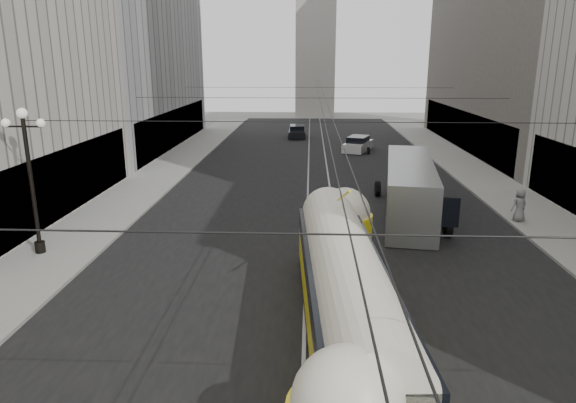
{
  "coord_description": "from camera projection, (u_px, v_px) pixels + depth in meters",
  "views": [
    {
      "loc": [
        -0.63,
        -2.97,
        8.4
      ],
      "look_at": [
        -1.47,
        16.27,
        3.11
      ],
      "focal_mm": 32.0,
      "sensor_mm": 36.0,
      "label": 1
    }
  ],
  "objects": [
    {
      "name": "road",
      "position": [
        319.0,
        183.0,
        36.36
      ],
      "size": [
        20.0,
        85.0,
        0.02
      ],
      "primitive_type": "cube",
      "color": "black",
      "rests_on": "ground"
    },
    {
      "name": "sidewalk_left",
      "position": [
        165.0,
        171.0,
        40.22
      ],
      "size": [
        4.0,
        72.0,
        0.15
      ],
      "primitive_type": "cube",
      "color": "gray",
      "rests_on": "ground"
    },
    {
      "name": "sidewalk_right",
      "position": [
        475.0,
        174.0,
        39.21
      ],
      "size": [
        4.0,
        72.0,
        0.15
      ],
      "primitive_type": "cube",
      "color": "gray",
      "rests_on": "ground"
    },
    {
      "name": "rail_left",
      "position": [
        308.0,
        183.0,
        36.39
      ],
      "size": [
        0.12,
        85.0,
        0.04
      ],
      "primitive_type": "cube",
      "color": "gray",
      "rests_on": "ground"
    },
    {
      "name": "rail_right",
      "position": [
        329.0,
        184.0,
        36.33
      ],
      "size": [
        0.12,
        85.0,
        0.04
      ],
      "primitive_type": "cube",
      "color": "gray",
      "rests_on": "ground"
    },
    {
      "name": "distant_tower",
      "position": [
        316.0,
        16.0,
        78.16
      ],
      "size": [
        6.0,
        6.0,
        31.36
      ],
      "color": "#B2AFA8",
      "rests_on": "ground"
    },
    {
      "name": "lamppost_left_mid",
      "position": [
        30.0,
        173.0,
        21.93
      ],
      "size": [
        1.86,
        0.44,
        6.37
      ],
      "color": "black",
      "rests_on": "sidewalk_left"
    },
    {
      "name": "catenary",
      "position": [
        322.0,
        100.0,
        33.83
      ],
      "size": [
        25.0,
        72.0,
        0.23
      ],
      "color": "black",
      "rests_on": "ground"
    },
    {
      "name": "streetcar",
      "position": [
        345.0,
        288.0,
        15.89
      ],
      "size": [
        3.13,
        15.08,
        3.29
      ],
      "color": "yellow",
      "rests_on": "ground"
    },
    {
      "name": "city_bus",
      "position": [
        409.0,
        186.0,
        28.7
      ],
      "size": [
        4.15,
        12.01,
        2.98
      ],
      "color": "gray",
      "rests_on": "ground"
    },
    {
      "name": "sedan_white_far",
      "position": [
        358.0,
        144.0,
        49.2
      ],
      "size": [
        3.35,
        4.95,
        1.45
      ],
      "color": "white",
      "rests_on": "ground"
    },
    {
      "name": "sedan_dark_far",
      "position": [
        297.0,
        132.0,
        58.02
      ],
      "size": [
        1.91,
        4.45,
        1.39
      ],
      "color": "black",
      "rests_on": "ground"
    },
    {
      "name": "pedestrian_sidewalk_right",
      "position": [
        520.0,
        205.0,
        27.13
      ],
      "size": [
        0.98,
        0.78,
        1.76
      ],
      "primitive_type": "imported",
      "rotation": [
        0.0,
        0.0,
        3.48
      ],
      "color": "slate",
      "rests_on": "sidewalk_right"
    }
  ]
}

